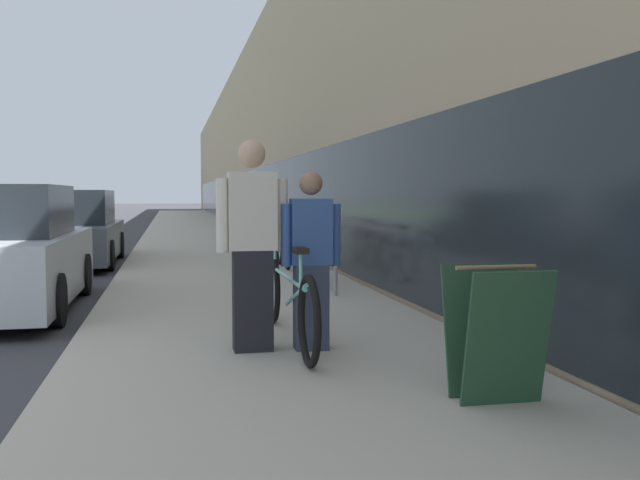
{
  "coord_description": "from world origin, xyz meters",
  "views": [
    {
      "loc": [
        4.44,
        -4.91,
        1.46
      ],
      "look_at": [
        8.14,
        12.71,
        0.3
      ],
      "focal_mm": 40.0,
      "sensor_mm": 36.0,
      "label": 1
    }
  ],
  "objects": [
    {
      "name": "sidewalk_slab",
      "position": [
        5.39,
        21.0,
        0.05
      ],
      "size": [
        3.74,
        70.0,
        0.1
      ],
      "color": "#B2AA99",
      "rests_on": "ground"
    },
    {
      "name": "storefront_facade",
      "position": [
        12.29,
        29.0,
        3.57
      ],
      "size": [
        10.01,
        70.0,
        7.14
      ],
      "color": "tan",
      "rests_on": "ground"
    },
    {
      "name": "tandem_bicycle",
      "position": [
        5.49,
        1.52,
        0.5
      ],
      "size": [
        0.52,
        2.75,
        0.93
      ],
      "color": "black",
      "rests_on": "sidewalk_slab"
    },
    {
      "name": "person_rider",
      "position": [
        5.64,
        1.17,
        0.89
      ],
      "size": [
        0.53,
        0.21,
        1.56
      ],
      "color": "#33384C",
      "rests_on": "sidewalk_slab"
    },
    {
      "name": "person_bystander",
      "position": [
        5.13,
        1.23,
        1.02
      ],
      "size": [
        0.62,
        0.24,
        1.83
      ],
      "color": "black",
      "rests_on": "sidewalk_slab"
    },
    {
      "name": "bike_rack_hoop",
      "position": [
        6.59,
        4.6,
        0.62
      ],
      "size": [
        0.05,
        0.6,
        0.84
      ],
      "color": "gray",
      "rests_on": "sidewalk_slab"
    },
    {
      "name": "cruiser_bike_nearest",
      "position": [
        6.62,
        5.94,
        0.48
      ],
      "size": [
        0.52,
        1.76,
        0.88
      ],
      "color": "black",
      "rests_on": "sidewalk_slab"
    },
    {
      "name": "cruiser_bike_middle",
      "position": [
        6.49,
        8.2,
        0.48
      ],
      "size": [
        0.52,
        1.7,
        0.9
      ],
      "color": "black",
      "rests_on": "sidewalk_slab"
    },
    {
      "name": "sandwich_board_sign",
      "position": [
        6.53,
        -0.6,
        0.55
      ],
      "size": [
        0.56,
        0.56,
        0.9
      ],
      "color": "#23472D",
      "rests_on": "sidewalk_slab"
    },
    {
      "name": "vintage_roadster_curbside",
      "position": [
        2.48,
        10.54,
        0.69
      ],
      "size": [
        1.79,
        4.73,
        1.55
      ],
      "color": "#4C5156",
      "rests_on": "ground"
    }
  ]
}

